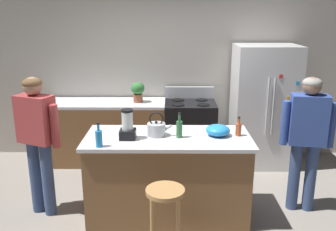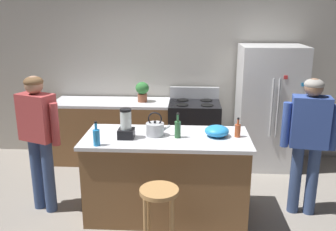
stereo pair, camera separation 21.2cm
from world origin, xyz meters
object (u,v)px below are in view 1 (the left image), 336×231
(mixing_bowl, at_px, (218,130))
(tea_kettle, at_px, (156,129))
(potted_plant, at_px, (138,91))
(bottle_soda, at_px, (99,138))
(bottle_cooking_sauce, at_px, (238,129))
(person_by_sink_right, at_px, (307,132))
(person_by_island_left, at_px, (37,133))
(refrigerator, at_px, (263,106))
(stove_range, at_px, (190,132))
(blender_appliance, at_px, (128,127))
(bar_stool, at_px, (165,205))
(kitchen_island, at_px, (168,176))
(bottle_olive_oil, at_px, (179,128))

(mixing_bowl, distance_m, tea_kettle, 0.68)
(potted_plant, relative_size, bottle_soda, 1.17)
(potted_plant, distance_m, bottle_cooking_sauce, 1.96)
(person_by_sink_right, relative_size, potted_plant, 5.29)
(mixing_bowl, bearing_deg, person_by_island_left, -179.83)
(refrigerator, xyz_separation_m, potted_plant, (-1.87, 0.05, 0.22))
(stove_range, height_order, blender_appliance, blender_appliance)
(refrigerator, height_order, blender_appliance, refrigerator)
(bar_stool, relative_size, blender_appliance, 2.21)
(kitchen_island, xyz_separation_m, bottle_olive_oil, (0.12, -0.04, 0.57))
(person_by_island_left, bearing_deg, potted_plant, 57.06)
(mixing_bowl, bearing_deg, person_by_sink_right, 5.10)
(person_by_island_left, distance_m, bar_stool, 1.69)
(refrigerator, relative_size, stove_range, 1.59)
(refrigerator, height_order, stove_range, refrigerator)
(bottle_cooking_sauce, relative_size, bottle_olive_oil, 0.78)
(mixing_bowl, bearing_deg, kitchen_island, -176.57)
(refrigerator, xyz_separation_m, person_by_sink_right, (0.15, -1.38, 0.06))
(kitchen_island, relative_size, bottle_cooking_sauce, 8.42)
(bottle_cooking_sauce, bearing_deg, bar_stool, -134.38)
(person_by_sink_right, distance_m, bottle_olive_oil, 1.45)
(tea_kettle, bearing_deg, kitchen_island, -9.69)
(refrigerator, bearing_deg, mixing_bowl, -120.50)
(stove_range, bearing_deg, tea_kettle, -106.71)
(refrigerator, distance_m, person_by_island_left, 3.21)
(bar_stool, bearing_deg, kitchen_island, 88.58)
(bottle_olive_oil, bearing_deg, person_by_sink_right, 6.30)
(bottle_soda, distance_m, tea_kettle, 0.66)
(kitchen_island, height_order, person_by_sink_right, person_by_sink_right)
(stove_range, xyz_separation_m, bottle_soda, (-1.02, -1.85, 0.56))
(stove_range, xyz_separation_m, mixing_bowl, (0.22, -1.49, 0.52))
(refrigerator, relative_size, tea_kettle, 6.54)
(bar_stool, height_order, bottle_cooking_sauce, bottle_cooking_sauce)
(mixing_bowl, bearing_deg, bottle_olive_oil, -170.88)
(refrigerator, bearing_deg, tea_kettle, -136.15)
(refrigerator, distance_m, potted_plant, 1.88)
(blender_appliance, bearing_deg, bottle_olive_oil, 4.51)
(kitchen_island, height_order, blender_appliance, blender_appliance)
(kitchen_island, relative_size, bottle_soda, 7.10)
(bottle_cooking_sauce, bearing_deg, bottle_olive_oil, -174.73)
(stove_range, relative_size, blender_appliance, 3.49)
(stove_range, xyz_separation_m, bottle_cooking_sauce, (0.45, -1.50, 0.54))
(stove_range, bearing_deg, blender_appliance, -115.22)
(mixing_bowl, bearing_deg, bottle_soda, -163.96)
(mixing_bowl, bearing_deg, bar_stool, -124.83)
(person_by_sink_right, height_order, potted_plant, person_by_sink_right)
(tea_kettle, bearing_deg, bottle_olive_oil, -12.87)
(kitchen_island, bearing_deg, tea_kettle, 170.31)
(blender_appliance, bearing_deg, person_by_sink_right, 5.80)
(bar_stool, xyz_separation_m, mixing_bowl, (0.57, 0.82, 0.46))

